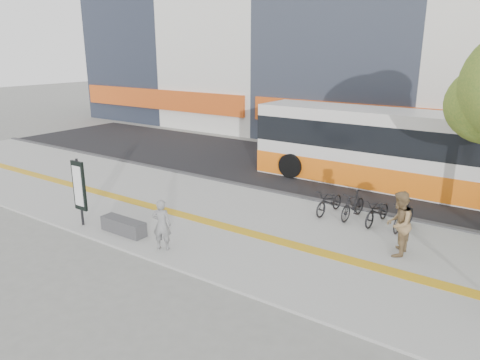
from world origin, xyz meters
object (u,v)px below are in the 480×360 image
Objects in this scene: bench at (124,226)px; pedestrian_tan at (399,224)px; signboard at (79,187)px; bus at (395,152)px; seated_woman at (162,225)px.

bench is 8.06m from pedestrian_tan.
signboard reaches higher than pedestrian_tan.
seated_woman is at bearing -109.51° from bus.
seated_woman is at bearing -62.09° from pedestrian_tan.
pedestrian_tan is at bearing 24.07° from bench.
seated_woman is (-3.49, -9.84, -0.70)m from bus.
bus is 6.76m from pedestrian_tan.
bench is 11.11m from bus.
pedestrian_tan is at bearing 21.85° from signboard.
bench is at bearing -28.69° from seated_woman.
seated_woman is at bearing 2.74° from signboard.
bus is 7.88× the size of seated_woman.
bus is at bearing -166.10° from pedestrian_tan.
pedestrian_tan is (2.05, -6.42, -0.53)m from bus.
bench is at bearing 10.81° from signboard.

